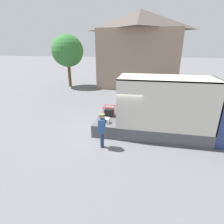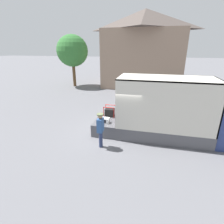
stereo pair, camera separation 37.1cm
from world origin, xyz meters
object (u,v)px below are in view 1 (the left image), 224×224
at_px(worker_person, 102,127).
at_px(street_tree, 68,51).
at_px(microwave, 105,120).
at_px(portable_generator, 110,112).
at_px(box_truck, 195,122).

distance_m(worker_person, street_tree, 15.08).
bearing_deg(microwave, portable_generator, 88.59).
bearing_deg(portable_generator, street_tree, 124.41).
height_order(microwave, portable_generator, portable_generator).
relative_size(microwave, portable_generator, 0.69).
xyz_separation_m(portable_generator, street_tree, (-7.14, 10.43, 3.23)).
bearing_deg(microwave, worker_person, -83.24).
bearing_deg(worker_person, microwave, 96.76).
xyz_separation_m(microwave, portable_generator, (0.03, 1.03, 0.10)).
distance_m(microwave, street_tree, 13.89).
bearing_deg(street_tree, portable_generator, -55.59).
bearing_deg(worker_person, street_tree, 119.56).
height_order(box_truck, portable_generator, box_truck).
distance_m(microwave, portable_generator, 1.03).
xyz_separation_m(microwave, street_tree, (-7.12, 11.45, 3.33)).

